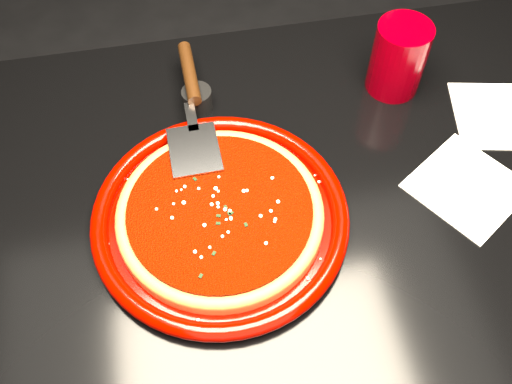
{
  "coord_description": "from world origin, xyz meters",
  "views": [
    {
      "loc": [
        -0.12,
        -0.47,
        1.49
      ],
      "look_at": [
        -0.03,
        0.01,
        0.77
      ],
      "focal_mm": 40.0,
      "sensor_mm": 36.0,
      "label": 1
    }
  ],
  "objects_px": {
    "cup": "(398,58)",
    "ramekin": "(197,99)",
    "table": "(272,298)",
    "pizza_server": "(193,106)",
    "plate": "(220,217)"
  },
  "relations": [
    {
      "from": "table",
      "to": "cup",
      "type": "bearing_deg",
      "value": 39.23
    },
    {
      "from": "pizza_server",
      "to": "table",
      "type": "bearing_deg",
      "value": -60.02
    },
    {
      "from": "cup",
      "to": "ramekin",
      "type": "height_order",
      "value": "cup"
    },
    {
      "from": "cup",
      "to": "plate",
      "type": "bearing_deg",
      "value": -146.75
    },
    {
      "from": "table",
      "to": "cup",
      "type": "xyz_separation_m",
      "value": [
        0.25,
        0.21,
        0.44
      ]
    },
    {
      "from": "plate",
      "to": "table",
      "type": "bearing_deg",
      "value": 12.23
    },
    {
      "from": "table",
      "to": "plate",
      "type": "xyz_separation_m",
      "value": [
        -0.09,
        -0.02,
        0.39
      ]
    },
    {
      "from": "plate",
      "to": "pizza_server",
      "type": "distance_m",
      "value": 0.2
    },
    {
      "from": "table",
      "to": "pizza_server",
      "type": "distance_m",
      "value": 0.47
    },
    {
      "from": "ramekin",
      "to": "cup",
      "type": "bearing_deg",
      "value": -1.97
    },
    {
      "from": "plate",
      "to": "ramekin",
      "type": "bearing_deg",
      "value": 90.85
    },
    {
      "from": "table",
      "to": "ramekin",
      "type": "relative_size",
      "value": 23.39
    },
    {
      "from": "plate",
      "to": "pizza_server",
      "type": "relative_size",
      "value": 1.17
    },
    {
      "from": "pizza_server",
      "to": "cup",
      "type": "bearing_deg",
      "value": 3.63
    },
    {
      "from": "plate",
      "to": "cup",
      "type": "bearing_deg",
      "value": 33.25
    }
  ]
}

